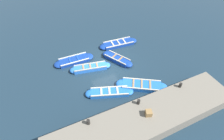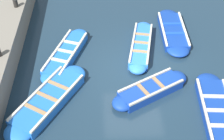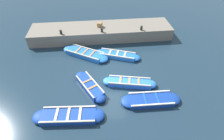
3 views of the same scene
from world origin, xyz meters
name	(u,v)px [view 2 (image 2 of 3)]	position (x,y,z in m)	size (l,w,h in m)	color
ground_plane	(135,72)	(0.00, 0.00, 0.00)	(120.00, 120.00, 0.00)	#1C303F
boat_near_quay	(173,31)	(1.93, 2.45, 0.15)	(1.09, 3.58, 0.37)	navy
boat_stern_in	(141,46)	(0.39, 1.45, 0.17)	(1.39, 3.56, 0.40)	blue
boat_mid_row	(218,114)	(2.55, -2.30, 0.16)	(1.23, 3.98, 0.37)	navy
boat_alongside	(151,90)	(0.44, -1.14, 0.18)	(3.10, 2.15, 0.42)	navy
boat_bow_out	(48,100)	(-3.18, -1.48, 0.18)	(2.89, 3.90, 0.41)	blue
boat_end_of_row	(66,54)	(-2.74, 1.05, 0.16)	(1.95, 3.65, 0.37)	blue
bollard_mid_south	(16,3)	(-4.99, 3.39, 1.21)	(0.20, 0.20, 0.35)	black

